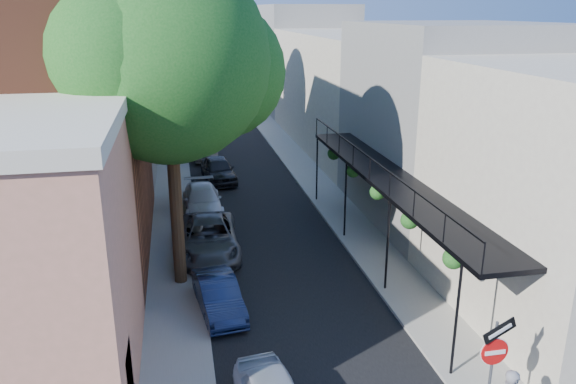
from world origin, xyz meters
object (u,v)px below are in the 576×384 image
oak_mid (177,66)px  parked_car_f (206,149)px  sign_post (494,356)px  parked_car_e (218,170)px  oak_far (175,32)px  parked_car_d (202,200)px  oak_near (180,63)px  parked_car_b (219,296)px  parked_car_c (209,238)px

oak_mid → parked_car_f: oak_mid is taller
sign_post → parked_car_e: size_ratio=0.72×
oak_far → parked_car_d: size_ratio=2.70×
oak_near → oak_far: bearing=90.0°
sign_post → parked_car_b: sign_post is taller
oak_mid → parked_car_d: bearing=-42.0°
oak_near → parked_car_f: size_ratio=2.71×
oak_mid → parked_car_b: (0.82, -10.49, -6.47)m
oak_far → parked_car_c: oak_far is taller
oak_near → oak_far: size_ratio=0.96×
oak_far → parked_car_e: bearing=-67.0°
oak_near → parked_car_d: (0.77, 7.23, -7.24)m
oak_mid → parked_car_b: bearing=-85.5°
oak_mid → oak_far: (0.06, 9.04, 1.20)m
sign_post → parked_car_d: 17.55m
oak_far → parked_car_e: size_ratio=2.88×
oak_mid → oak_far: oak_far is taller
sign_post → parked_car_e: sign_post is taller
oak_far → parked_car_f: size_ratio=2.82×
oak_mid → parked_car_c: oak_mid is taller
oak_far → oak_near: bearing=-90.0°
parked_car_c → parked_car_f: 15.63m
oak_mid → oak_far: size_ratio=0.86×
parked_car_b → parked_car_f: size_ratio=0.84×
sign_post → parked_car_c: sign_post is taller
sign_post → parked_car_d: (-5.76, 16.52, -1.40)m
oak_mid → parked_car_f: 11.83m
sign_post → parked_car_f: bearing=100.3°
sign_post → parked_car_f: 27.57m
parked_car_e → oak_far: bearing=107.1°
sign_post → oak_far: size_ratio=0.25×
oak_far → parked_car_c: 16.64m
parked_car_f → oak_far: bearing=-150.7°
oak_far → parked_car_f: bearing=27.0°
parked_car_f → parked_car_c: bearing=-90.6°
oak_mid → parked_car_d: 6.51m
parked_car_b → parked_car_c: bearing=82.9°
oak_far → parked_car_c: (0.75, -14.81, -7.55)m
sign_post → parked_car_f: (-4.94, 27.10, -1.34)m
parked_car_f → parked_car_d: bearing=-92.0°
parked_car_e → parked_car_f: parked_car_e is taller
sign_post → oak_mid: size_ratio=0.29×
parked_car_b → parked_car_e: (1.20, 14.92, 0.12)m
sign_post → parked_car_b: (-5.76, 6.77, -1.45)m
parked_car_c → oak_far: bearing=94.4°
parked_car_b → parked_car_d: bearing=82.9°
parked_car_b → parked_car_f: bearing=80.6°
parked_car_c → parked_car_e: (1.20, 10.21, -0.00)m
oak_far → parked_car_b: 20.99m
sign_post → parked_car_e: bearing=101.9°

